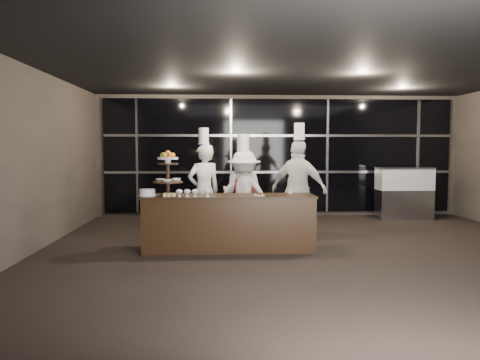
{
  "coord_description": "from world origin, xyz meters",
  "views": [
    {
      "loc": [
        -1.51,
        -6.61,
        1.71
      ],
      "look_at": [
        -1.14,
        1.39,
        1.15
      ],
      "focal_mm": 35.0,
      "sensor_mm": 36.0,
      "label": 1
    }
  ],
  "objects_px": {
    "display_stand": "(168,170)",
    "buffet_counter": "(229,222)",
    "layer_cake": "(147,193)",
    "display_case": "(404,190)",
    "chef_a": "(204,190)",
    "chef_d": "(299,189)",
    "chef_b": "(242,193)",
    "chef_c": "(244,194)"
  },
  "relations": [
    {
      "from": "layer_cake",
      "to": "display_case",
      "type": "distance_m",
      "value": 6.48
    },
    {
      "from": "buffet_counter",
      "to": "chef_a",
      "type": "distance_m",
      "value": 1.26
    },
    {
      "from": "chef_a",
      "to": "chef_c",
      "type": "distance_m",
      "value": 0.77
    },
    {
      "from": "chef_b",
      "to": "chef_c",
      "type": "relative_size",
      "value": 1.01
    },
    {
      "from": "chef_a",
      "to": "chef_d",
      "type": "xyz_separation_m",
      "value": [
        1.76,
        -0.26,
        0.03
      ]
    },
    {
      "from": "buffet_counter",
      "to": "chef_b",
      "type": "xyz_separation_m",
      "value": [
        0.28,
        1.1,
        0.38
      ]
    },
    {
      "from": "display_stand",
      "to": "buffet_counter",
      "type": "bearing_deg",
      "value": 0.01
    },
    {
      "from": "display_stand",
      "to": "chef_b",
      "type": "height_order",
      "value": "chef_b"
    },
    {
      "from": "display_stand",
      "to": "layer_cake",
      "type": "distance_m",
      "value": 0.5
    },
    {
      "from": "buffet_counter",
      "to": "chef_a",
      "type": "bearing_deg",
      "value": 112.25
    },
    {
      "from": "display_stand",
      "to": "chef_c",
      "type": "distance_m",
      "value": 1.71
    },
    {
      "from": "buffet_counter",
      "to": "display_case",
      "type": "distance_m",
      "value": 5.33
    },
    {
      "from": "chef_d",
      "to": "chef_c",
      "type": "bearing_deg",
      "value": 171.66
    },
    {
      "from": "buffet_counter",
      "to": "chef_a",
      "type": "relative_size",
      "value": 1.37
    },
    {
      "from": "buffet_counter",
      "to": "layer_cake",
      "type": "xyz_separation_m",
      "value": [
        -1.33,
        -0.05,
        0.51
      ]
    },
    {
      "from": "buffet_counter",
      "to": "display_case",
      "type": "relative_size",
      "value": 2.22
    },
    {
      "from": "display_stand",
      "to": "chef_c",
      "type": "xyz_separation_m",
      "value": [
        1.31,
        0.98,
        -0.5
      ]
    },
    {
      "from": "chef_a",
      "to": "chef_c",
      "type": "xyz_separation_m",
      "value": [
        0.75,
        -0.11,
        -0.08
      ]
    },
    {
      "from": "layer_cake",
      "to": "chef_a",
      "type": "bearing_deg",
      "value": 52.02
    },
    {
      "from": "display_stand",
      "to": "chef_d",
      "type": "height_order",
      "value": "chef_d"
    },
    {
      "from": "display_case",
      "to": "chef_c",
      "type": "distance_m",
      "value": 4.54
    },
    {
      "from": "chef_d",
      "to": "display_stand",
      "type": "bearing_deg",
      "value": -160.23
    },
    {
      "from": "chef_d",
      "to": "chef_b",
      "type": "bearing_deg",
      "value": 165.13
    },
    {
      "from": "layer_cake",
      "to": "chef_c",
      "type": "bearing_deg",
      "value": 32.01
    },
    {
      "from": "display_stand",
      "to": "chef_d",
      "type": "relative_size",
      "value": 0.35
    },
    {
      "from": "display_case",
      "to": "chef_c",
      "type": "relative_size",
      "value": 0.66
    },
    {
      "from": "display_stand",
      "to": "chef_a",
      "type": "bearing_deg",
      "value": 63.01
    },
    {
      "from": "chef_c",
      "to": "chef_d",
      "type": "bearing_deg",
      "value": -8.34
    },
    {
      "from": "display_stand",
      "to": "display_case",
      "type": "height_order",
      "value": "display_stand"
    },
    {
      "from": "chef_d",
      "to": "buffet_counter",
      "type": "bearing_deg",
      "value": -147.65
    },
    {
      "from": "chef_d",
      "to": "layer_cake",
      "type": "bearing_deg",
      "value": -161.59
    },
    {
      "from": "layer_cake",
      "to": "display_case",
      "type": "bearing_deg",
      "value": 30.22
    },
    {
      "from": "display_stand",
      "to": "layer_cake",
      "type": "xyz_separation_m",
      "value": [
        -0.33,
        -0.05,
        -0.37
      ]
    },
    {
      "from": "buffet_counter",
      "to": "display_stand",
      "type": "height_order",
      "value": "display_stand"
    },
    {
      "from": "buffet_counter",
      "to": "display_stand",
      "type": "relative_size",
      "value": 3.81
    },
    {
      "from": "chef_b",
      "to": "chef_c",
      "type": "height_order",
      "value": "chef_b"
    },
    {
      "from": "buffet_counter",
      "to": "chef_d",
      "type": "height_order",
      "value": "chef_d"
    },
    {
      "from": "buffet_counter",
      "to": "layer_cake",
      "type": "bearing_deg",
      "value": -177.86
    },
    {
      "from": "buffet_counter",
      "to": "chef_d",
      "type": "bearing_deg",
      "value": 32.35
    },
    {
      "from": "chef_b",
      "to": "chef_d",
      "type": "bearing_deg",
      "value": -14.87
    },
    {
      "from": "display_case",
      "to": "chef_b",
      "type": "relative_size",
      "value": 0.65
    },
    {
      "from": "display_stand",
      "to": "display_case",
      "type": "bearing_deg",
      "value": 31.38
    }
  ]
}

